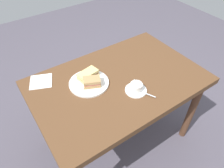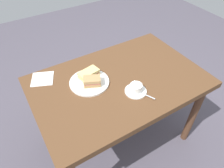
{
  "view_description": "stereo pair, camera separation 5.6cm",
  "coord_description": "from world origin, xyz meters",
  "px_view_note": "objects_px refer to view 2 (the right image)",
  "views": [
    {
      "loc": [
        0.66,
        0.88,
        1.73
      ],
      "look_at": [
        0.08,
        0.04,
        0.77
      ],
      "focal_mm": 33.26,
      "sensor_mm": 36.0,
      "label": 1
    },
    {
      "loc": [
        0.61,
        0.91,
        1.73
      ],
      "look_at": [
        0.08,
        0.04,
        0.77
      ],
      "focal_mm": 33.26,
      "sensor_mm": 36.0,
      "label": 2
    }
  ],
  "objects_px": {
    "napkin": "(42,79)",
    "dining_table": "(119,89)",
    "coffee_cup": "(136,87)",
    "coffee_saucer": "(136,91)",
    "sandwich_front": "(92,81)",
    "spoon": "(146,95)",
    "sandwich_back": "(89,74)",
    "sandwich_plate": "(89,82)"
  },
  "relations": [
    {
      "from": "sandwich_plate",
      "to": "coffee_saucer",
      "type": "xyz_separation_m",
      "value": [
        -0.23,
        0.24,
        -0.0
      ]
    },
    {
      "from": "sandwich_plate",
      "to": "coffee_cup",
      "type": "height_order",
      "value": "coffee_cup"
    },
    {
      "from": "sandwich_front",
      "to": "sandwich_plate",
      "type": "bearing_deg",
      "value": -81.14
    },
    {
      "from": "dining_table",
      "to": "sandwich_plate",
      "type": "height_order",
      "value": "sandwich_plate"
    },
    {
      "from": "sandwich_back",
      "to": "dining_table",
      "type": "bearing_deg",
      "value": 142.68
    },
    {
      "from": "coffee_cup",
      "to": "spoon",
      "type": "relative_size",
      "value": 1.08
    },
    {
      "from": "spoon",
      "to": "sandwich_back",
      "type": "bearing_deg",
      "value": -56.36
    },
    {
      "from": "sandwich_plate",
      "to": "sandwich_back",
      "type": "relative_size",
      "value": 1.77
    },
    {
      "from": "coffee_saucer",
      "to": "coffee_cup",
      "type": "relative_size",
      "value": 1.44
    },
    {
      "from": "sandwich_front",
      "to": "coffee_saucer",
      "type": "distance_m",
      "value": 0.3
    },
    {
      "from": "napkin",
      "to": "dining_table",
      "type": "bearing_deg",
      "value": 147.61
    },
    {
      "from": "dining_table",
      "to": "coffee_saucer",
      "type": "height_order",
      "value": "coffee_saucer"
    },
    {
      "from": "coffee_cup",
      "to": "sandwich_plate",
      "type": "bearing_deg",
      "value": -46.32
    },
    {
      "from": "sandwich_plate",
      "to": "sandwich_front",
      "type": "height_order",
      "value": "sandwich_front"
    },
    {
      "from": "sandwich_front",
      "to": "coffee_cup",
      "type": "distance_m",
      "value": 0.3
    },
    {
      "from": "coffee_saucer",
      "to": "spoon",
      "type": "xyz_separation_m",
      "value": [
        -0.03,
        0.07,
        0.01
      ]
    },
    {
      "from": "sandwich_front",
      "to": "coffee_saucer",
      "type": "relative_size",
      "value": 0.92
    },
    {
      "from": "spoon",
      "to": "napkin",
      "type": "bearing_deg",
      "value": -44.48
    },
    {
      "from": "dining_table",
      "to": "sandwich_plate",
      "type": "bearing_deg",
      "value": -23.18
    },
    {
      "from": "coffee_saucer",
      "to": "coffee_cup",
      "type": "xyz_separation_m",
      "value": [
        -0.0,
        -0.0,
        0.03
      ]
    },
    {
      "from": "coffee_saucer",
      "to": "sandwich_front",
      "type": "bearing_deg",
      "value": -42.67
    },
    {
      "from": "sandwich_back",
      "to": "coffee_cup",
      "type": "distance_m",
      "value": 0.35
    },
    {
      "from": "sandwich_back",
      "to": "spoon",
      "type": "height_order",
      "value": "sandwich_back"
    },
    {
      "from": "dining_table",
      "to": "napkin",
      "type": "bearing_deg",
      "value": -32.39
    },
    {
      "from": "dining_table",
      "to": "coffee_cup",
      "type": "relative_size",
      "value": 11.99
    },
    {
      "from": "sandwich_front",
      "to": "sandwich_back",
      "type": "distance_m",
      "value": 0.09
    },
    {
      "from": "coffee_cup",
      "to": "dining_table",
      "type": "bearing_deg",
      "value": -77.96
    },
    {
      "from": "coffee_saucer",
      "to": "spoon",
      "type": "distance_m",
      "value": 0.08
    },
    {
      "from": "sandwich_front",
      "to": "sandwich_back",
      "type": "relative_size",
      "value": 0.87
    },
    {
      "from": "sandwich_plate",
      "to": "spoon",
      "type": "height_order",
      "value": "spoon"
    },
    {
      "from": "dining_table",
      "to": "napkin",
      "type": "relative_size",
      "value": 8.15
    },
    {
      "from": "sandwich_plate",
      "to": "coffee_saucer",
      "type": "bearing_deg",
      "value": 133.43
    },
    {
      "from": "dining_table",
      "to": "sandwich_plate",
      "type": "xyz_separation_m",
      "value": [
        0.19,
        -0.08,
        0.09
      ]
    },
    {
      "from": "dining_table",
      "to": "sandwich_front",
      "type": "xyz_separation_m",
      "value": [
        0.19,
        -0.05,
        0.13
      ]
    },
    {
      "from": "dining_table",
      "to": "coffee_cup",
      "type": "height_order",
      "value": "coffee_cup"
    },
    {
      "from": "sandwich_plate",
      "to": "coffee_saucer",
      "type": "relative_size",
      "value": 1.9
    },
    {
      "from": "dining_table",
      "to": "spoon",
      "type": "relative_size",
      "value": 13.01
    },
    {
      "from": "sandwich_plate",
      "to": "sandwich_front",
      "type": "xyz_separation_m",
      "value": [
        -0.01,
        0.04,
        0.03
      ]
    },
    {
      "from": "dining_table",
      "to": "coffee_cup",
      "type": "bearing_deg",
      "value": 102.04
    },
    {
      "from": "coffee_saucer",
      "to": "coffee_cup",
      "type": "height_order",
      "value": "coffee_cup"
    },
    {
      "from": "coffee_saucer",
      "to": "sandwich_back",
      "type": "bearing_deg",
      "value": -54.55
    },
    {
      "from": "sandwich_plate",
      "to": "spoon",
      "type": "bearing_deg",
      "value": 130.03
    }
  ]
}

